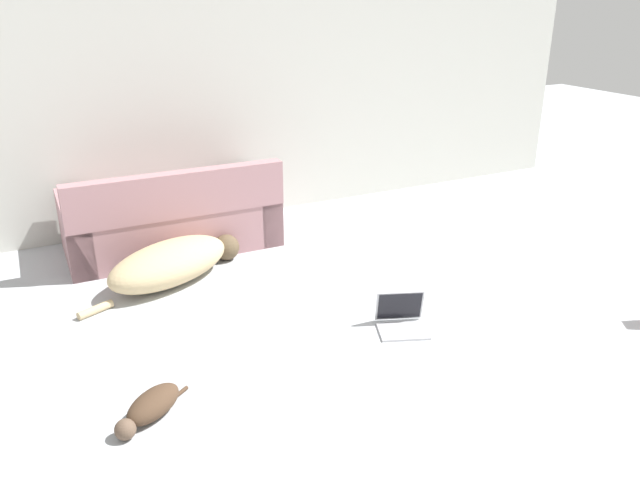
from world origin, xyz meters
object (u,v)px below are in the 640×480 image
laptop_open (401,316)px  couch (172,221)px  cat (150,407)px  dog (173,262)px

laptop_open → couch: bearing=137.6°
cat → laptop_open: size_ratio=1.17×
couch → laptop_open: bearing=116.8°
couch → laptop_open: (1.06, -2.14, -0.18)m
dog → laptop_open: 1.91m
dog → cat: (-0.56, -1.67, -0.09)m
dog → laptop_open: (1.24, -1.44, -0.08)m
couch → cat: couch is taller
couch → cat: bearing=73.2°
couch → dog: 0.73m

